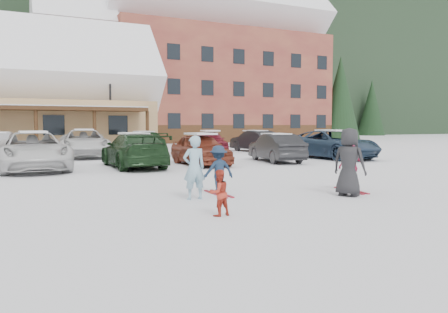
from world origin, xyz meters
name	(u,v)px	position (x,y,z in m)	size (l,w,h in m)	color
ground	(230,201)	(0.00, 0.00, 0.00)	(160.00, 160.00, 0.00)	white
forested_hillside	(42,37)	(0.00, 85.00, 19.00)	(300.00, 70.00, 38.00)	black
alpine_hotel	(198,66)	(14.27, 38.00, 8.63)	(31.48, 14.01, 21.48)	maroon
lamp_post	(110,106)	(1.64, 23.90, 3.25)	(0.50, 0.25, 5.70)	black
conifer_1	(340,87)	(30.00, 32.00, 6.26)	(4.84, 4.84, 11.22)	black
conifer_3	(116,97)	(6.00, 44.00, 5.12)	(3.96, 3.96, 9.18)	black
conifer_4	(300,93)	(34.00, 46.00, 6.54)	(5.06, 5.06, 11.73)	black
adult_skier	(194,168)	(-0.69, 0.60, 0.79)	(0.57, 0.38, 1.57)	#89B3C7
toddler_red	(219,193)	(-0.95, -1.43, 0.47)	(0.45, 0.35, 0.94)	#B23020
child_navy	(218,170)	(0.16, 1.05, 0.64)	(0.83, 0.48, 1.29)	#172942
skis_child_navy	(219,194)	(0.16, 1.05, 0.01)	(0.20, 1.40, 0.03)	maroon
child_magenta	(351,167)	(3.75, 0.05, 0.67)	(0.79, 0.33, 1.34)	#BB2B56
skis_child_magenta	(351,190)	(3.75, 0.05, 0.01)	(0.20, 1.40, 0.03)	maroon
bystander_dark	(349,162)	(3.09, -0.61, 0.88)	(0.86, 0.56, 1.75)	#242426
parked_car_2	(33,151)	(-4.07, 9.82, 0.78)	(2.58, 5.60, 1.55)	silver
parked_car_3	(134,150)	(-0.13, 9.20, 0.73)	(2.06, 5.06, 1.47)	#19351A
parked_car_4	(201,149)	(2.91, 9.12, 0.72)	(1.69, 4.20, 1.43)	brown
parked_car_5	(276,148)	(6.94, 9.12, 0.69)	(1.46, 4.19, 1.38)	#232325
parked_car_6	(332,144)	(10.79, 9.63, 0.77)	(2.55, 5.52, 1.53)	navy
parked_car_10	(84,143)	(-1.27, 16.31, 0.78)	(2.60, 5.65, 1.57)	silver
parked_car_11	(144,143)	(2.45, 17.42, 0.70)	(1.97, 4.85, 1.41)	#1B391D
parked_car_12	(210,141)	(6.93, 17.39, 0.72)	(1.70, 4.23, 1.44)	maroon
parked_car_13	(255,141)	(9.94, 16.61, 0.72)	(1.52, 4.35, 1.43)	black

